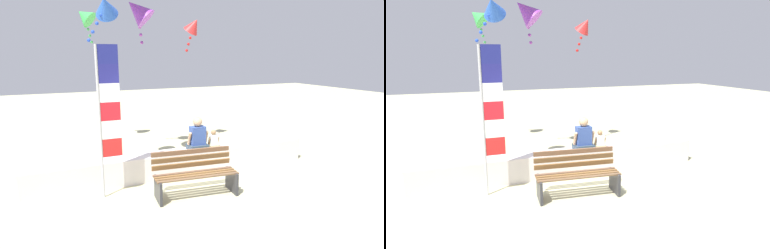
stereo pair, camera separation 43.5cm
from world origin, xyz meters
The scene contains 10 objects.
ground_plane centered at (0.00, 0.00, 0.00)m, with size 40.00×40.00×0.00m, color #BEBC91.
seawall_ledge centered at (0.00, 1.12, 0.28)m, with size 6.69×0.51×0.56m, color silver.
park_bench centered at (-0.14, -0.08, 0.42)m, with size 1.70×0.77×0.88m.
person_adult centered at (0.46, 1.08, 0.86)m, with size 0.50×0.37×0.77m.
person_child centered at (0.87, 1.08, 0.73)m, with size 0.28×0.21×0.43m.
flag_banner centered at (-1.69, 0.52, 1.72)m, with size 0.42×0.05×2.93m.
kite_red centered at (1.43, 3.46, 3.57)m, with size 0.72×0.75×1.05m.
kite_blue centered at (-1.37, 1.96, 3.77)m, with size 0.76×0.79×1.09m.
kite_purple centered at (-0.57, 2.26, 3.76)m, with size 0.95×0.85×1.15m.
kite_green centered at (-1.50, 4.62, 3.83)m, with size 0.81×0.77×1.09m.
Camera 1 is at (-2.70, -5.67, 2.74)m, focal length 30.71 mm.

